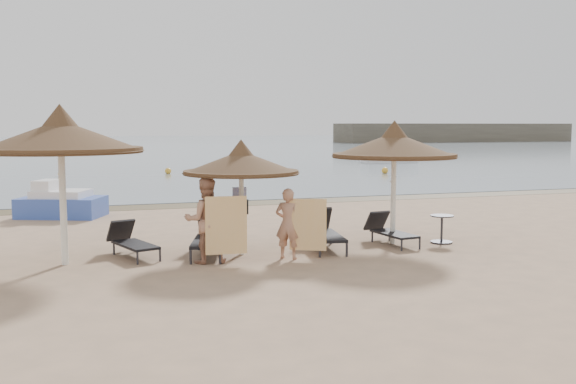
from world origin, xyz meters
name	(u,v)px	position (x,y,z in m)	size (l,w,h in m)	color
ground	(261,259)	(0.00, 0.00, 0.00)	(160.00, 160.00, 0.00)	tan
sea	(110,145)	(0.00, 80.00, 0.01)	(200.00, 140.00, 0.03)	slate
wet_sand_strip	(190,205)	(0.00, 9.40, 0.00)	(200.00, 1.60, 0.01)	brown
palapa_left	(61,137)	(-3.88, 0.65, 2.55)	(3.23, 3.23, 3.20)	white
palapa_center	(241,163)	(-0.27, 0.55, 1.98)	(2.50, 2.50, 2.48)	white
palapa_right	(394,146)	(3.41, 0.71, 2.30)	(2.92, 2.92, 2.89)	white
lounger_far_left	(131,241)	(-2.56, 1.12, 0.33)	(1.04, 1.72, 0.73)	#2A2B31
lounger_near_left	(210,236)	(-0.91, 0.83, 0.39)	(1.16, 2.05, 0.87)	#2A2B31
lounger_near_right	(323,231)	(1.65, 0.72, 0.39)	(0.91, 2.01, 0.87)	#2A2B31
lounger_far_right	(389,230)	(3.32, 0.73, 0.33)	(0.73, 1.67, 0.72)	#2A2B31
side_table	(442,230)	(4.56, 0.44, 0.31)	(0.55, 0.55, 0.66)	#2A2B31
person_left	(205,213)	(-1.17, -0.05, 1.01)	(0.93, 0.60, 2.02)	tan
person_right	(288,218)	(0.54, -0.19, 0.86)	(0.79, 0.51, 1.72)	tan
towel_left	(226,225)	(-0.82, -0.40, 0.80)	(0.83, 0.10, 1.16)	orange
towel_right	(308,225)	(0.89, -0.44, 0.74)	(0.69, 0.37, 1.07)	orange
bag_patterned	(239,196)	(-0.27, 0.73, 1.25)	(0.31, 0.15, 0.38)	white
bag_dark	(243,207)	(-0.27, 0.39, 1.05)	(0.23, 0.12, 0.31)	black
pedal_boat	(61,203)	(-4.18, 7.75, 0.42)	(2.77, 2.23, 1.12)	#3858BC
buoy_left	(61,174)	(-4.68, 23.70, 0.15)	(0.31, 0.31, 0.31)	gold
buoy_mid	(226,164)	(5.63, 29.47, 0.17)	(0.35, 0.35, 0.35)	gold
buoy_right	(385,171)	(12.92, 20.41, 0.19)	(0.37, 0.37, 0.37)	gold
buoy_extra	(168,171)	(1.06, 23.87, 0.18)	(0.36, 0.36, 0.36)	gold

